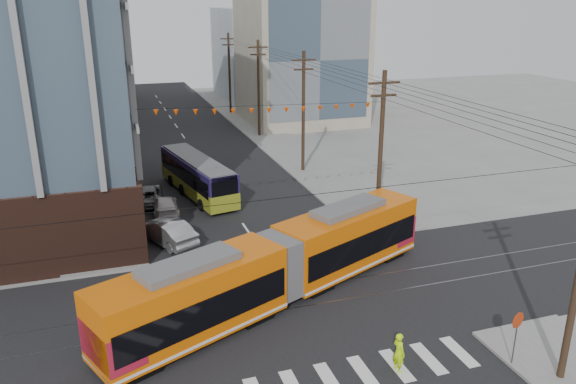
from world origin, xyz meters
name	(u,v)px	position (x,y,z in m)	size (l,w,h in m)	color
ground	(321,338)	(0.00, 0.00, 0.00)	(160.00, 160.00, 0.00)	slate
bg_bldg_nw_near	(22,56)	(-17.00, 52.00, 9.00)	(18.00, 16.00, 18.00)	#8C99A5
bg_bldg_ne_near	(300,59)	(16.00, 48.00, 8.00)	(14.00, 14.00, 16.00)	gray
bg_bldg_nw_far	(57,37)	(-14.00, 72.00, 10.00)	(16.00, 18.00, 20.00)	gray
bg_bldg_ne_far	(270,53)	(18.00, 68.00, 7.00)	(16.00, 16.00, 14.00)	#8C99A5
utility_pole_far	(229,74)	(8.50, 56.00, 5.50)	(0.30, 0.30, 11.00)	black
streetcar	(278,267)	(-0.80, 4.11, 1.96)	(20.31, 2.86, 3.91)	#D35805
city_bus	(197,176)	(-1.91, 22.61, 1.59)	(2.43, 11.23, 3.18)	#21174A
parked_car_silver	(168,232)	(-5.49, 13.44, 0.82)	(1.73, 4.96, 1.63)	#A3A6A9
parked_car_white	(165,206)	(-5.00, 18.95, 0.65)	(1.82, 4.49, 1.30)	beige
parked_car_grey	(148,195)	(-6.02, 21.73, 0.70)	(2.31, 5.01, 1.39)	#4C4C4D
pedestrian	(399,352)	(2.25, -3.32, 0.93)	(0.68, 0.44, 1.86)	#BDFF0A
stop_sign	(515,341)	(7.15, -4.61, 1.25)	(0.76, 0.76, 2.50)	#B32A07
jersey_barrier	(359,215)	(8.30, 13.35, 0.36)	(0.81, 3.58, 0.72)	slate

